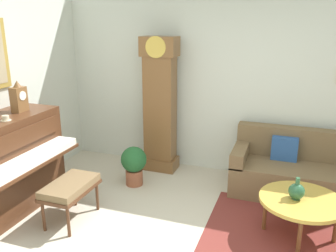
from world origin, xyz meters
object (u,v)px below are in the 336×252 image
(grandfather_clock, at_px, (160,109))
(teacup, at_px, (6,119))
(potted_plant, at_px, (134,163))
(green_jug, at_px, (297,191))
(coffee_table, at_px, (302,201))
(couch, at_px, (306,172))
(mantel_clock, at_px, (19,98))
(piano, at_px, (7,165))
(piano_bench, at_px, (70,188))

(grandfather_clock, bearing_deg, teacup, -121.62)
(teacup, distance_m, potted_plant, 1.78)
(teacup, xyz_separation_m, potted_plant, (0.99, 1.19, -0.87))
(potted_plant, bearing_deg, green_jug, -14.58)
(grandfather_clock, xyz_separation_m, coffee_table, (2.05, -1.19, -0.55))
(couch, height_order, green_jug, couch)
(mantel_clock, height_order, teacup, mantel_clock)
(grandfather_clock, bearing_deg, potted_plant, -102.76)
(mantel_clock, xyz_separation_m, potted_plant, (1.13, 0.80, -1.02))
(piano, bearing_deg, green_jug, 10.07)
(grandfather_clock, distance_m, mantel_clock, 1.97)
(couch, distance_m, potted_plant, 2.32)
(couch, xyz_separation_m, coffee_table, (-0.07, -1.04, 0.10))
(couch, distance_m, coffee_table, 1.05)
(green_jug, bearing_deg, potted_plant, 165.42)
(grandfather_clock, height_order, teacup, grandfather_clock)
(piano, bearing_deg, couch, 25.77)
(potted_plant, bearing_deg, teacup, -129.65)
(coffee_table, height_order, potted_plant, potted_plant)
(grandfather_clock, relative_size, coffee_table, 2.31)
(coffee_table, xyz_separation_m, mantel_clock, (-3.32, -0.27, 0.93))
(coffee_table, relative_size, green_jug, 3.67)
(piano_bench, relative_size, couch, 0.37)
(couch, xyz_separation_m, potted_plant, (-2.26, -0.50, 0.01))
(piano_bench, distance_m, coffee_table, 2.55)
(teacup, bearing_deg, piano, 157.93)
(piano, xyz_separation_m, teacup, (0.14, -0.06, 0.60))
(couch, height_order, mantel_clock, mantel_clock)
(grandfather_clock, bearing_deg, mantel_clock, -131.20)
(couch, xyz_separation_m, mantel_clock, (-3.39, -1.31, 1.03))
(mantel_clock, xyz_separation_m, teacup, (0.14, -0.39, -0.15))
(piano_bench, distance_m, grandfather_clock, 1.88)
(piano_bench, bearing_deg, coffee_table, 12.39)
(piano_bench, relative_size, grandfather_clock, 0.34)
(piano, relative_size, piano_bench, 2.06)
(coffee_table, bearing_deg, potted_plant, 166.26)
(grandfather_clock, height_order, green_jug, grandfather_clock)
(green_jug, bearing_deg, piano, -169.93)
(grandfather_clock, xyz_separation_m, mantel_clock, (-1.28, -1.46, 0.38))
(piano_bench, bearing_deg, piano, -176.52)
(teacup, bearing_deg, mantel_clock, 109.73)
(piano, xyz_separation_m, potted_plant, (1.13, 1.13, -0.27))
(coffee_table, relative_size, potted_plant, 1.57)
(grandfather_clock, distance_m, couch, 2.22)
(grandfather_clock, height_order, potted_plant, grandfather_clock)
(piano_bench, relative_size, coffee_table, 0.80)
(piano, distance_m, potted_plant, 1.62)
(green_jug, bearing_deg, piano_bench, -167.72)
(teacup, xyz_separation_m, green_jug, (3.12, 0.64, -0.66))
(grandfather_clock, bearing_deg, piano, -125.54)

